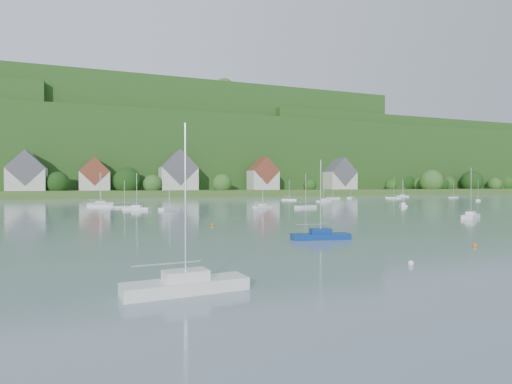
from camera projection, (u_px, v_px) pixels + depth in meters
far_shore_strip at (163, 193)px, 198.49m from camera, size 600.00×60.00×3.00m
forested_ridge at (147, 157)px, 262.33m from camera, size 620.00×181.22×69.89m
village_building_0 at (27, 174)px, 166.63m from camera, size 14.00×10.40×16.00m
village_building_1 at (95, 177)px, 177.41m from camera, size 12.00×9.36×14.00m
village_building_2 at (178, 174)px, 188.91m from camera, size 16.00×11.44×18.00m
village_building_3 at (263, 176)px, 201.29m from camera, size 13.00×10.40×15.50m
village_building_4 at (340, 177)px, 221.04m from camera, size 15.00×10.40×16.50m
near_sailboat_0 at (186, 284)px, 21.20m from camera, size 6.42×2.33×8.49m
near_sailboat_1 at (321, 235)px, 41.86m from camera, size 6.03×2.65×7.87m
near_sailboat_3 at (471, 216)px, 68.01m from camera, size 6.04×4.59×8.16m
mooring_buoy_0 at (475, 247)px, 36.74m from camera, size 0.42×0.42×0.42m
mooring_buoy_1 at (411, 265)px, 28.45m from camera, size 0.41×0.41×0.41m
mooring_buoy_3 at (212, 226)px, 55.63m from camera, size 0.49×0.49×0.49m
far_sailboat_cluster at (239, 202)px, 125.78m from camera, size 202.68×74.45×8.71m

